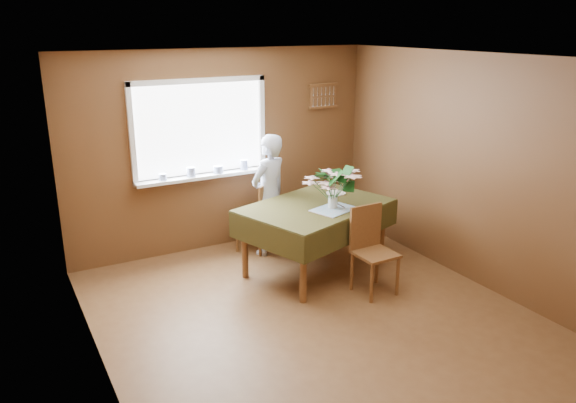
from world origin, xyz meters
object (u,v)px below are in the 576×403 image
chair_near (371,246)px  seated_woman (269,195)px  flower_bouquet (333,183)px  chair_far (260,214)px  dining_table (316,213)px

chair_near → seated_woman: size_ratio=0.62×
seated_woman → flower_bouquet: 1.04m
seated_woman → flower_bouquet: (0.33, -0.92, 0.34)m
chair_far → seated_woman: size_ratio=0.59×
seated_woman → dining_table: bearing=86.5°
dining_table → chair_near: chair_near is taller
chair_far → chair_near: 1.66m
chair_near → seated_woman: (-0.48, 1.46, 0.25)m
chair_far → dining_table: bearing=75.3°
chair_far → flower_bouquet: flower_bouquet is taller
flower_bouquet → dining_table: bearing=116.3°
chair_far → flower_bouquet: (0.41, -1.02, 0.61)m
chair_far → chair_near: bearing=74.2°
dining_table → chair_far: chair_far is taller
chair_near → flower_bouquet: (-0.15, 0.54, 0.59)m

